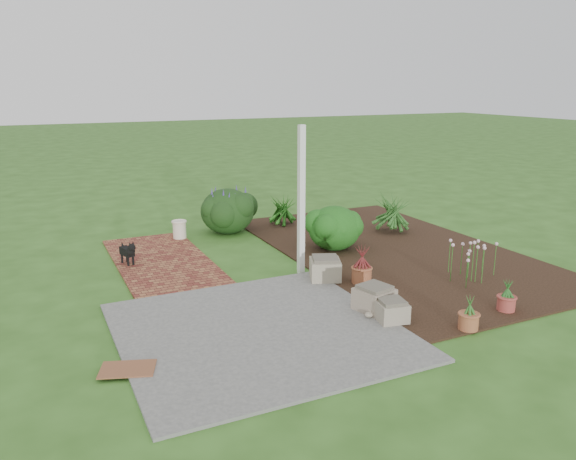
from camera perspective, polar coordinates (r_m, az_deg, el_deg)
name	(u,v)px	position (r m, az deg, el deg)	size (l,w,h in m)	color
ground	(287,277)	(9.39, -0.06, -4.83)	(80.00, 80.00, 0.00)	#2F581B
concrete_patio	(258,330)	(7.44, -3.04, -10.15)	(3.50, 3.50, 0.04)	#5A5A58
brick_path	(162,260)	(10.45, -12.70, -3.04)	(1.60, 3.50, 0.04)	maroon
garden_bed	(393,250)	(11.03, 10.64, -2.02)	(4.00, 7.00, 0.03)	black
veranda_post	(301,201)	(9.27, 1.36, 2.93)	(0.10, 0.10, 2.50)	white
stone_trough_near	(374,299)	(8.05, 8.75, -6.96)	(0.46, 0.46, 0.31)	#806E5F
stone_trough_mid	(391,311)	(7.75, 10.46, -8.13)	(0.39, 0.39, 0.26)	gray
stone_trough_far	(325,269)	(9.18, 3.80, -4.02)	(0.48, 0.48, 0.32)	gray
coir_doormat	(128,369)	(6.71, -15.99, -13.41)	(0.60, 0.39, 0.02)	brown
black_dog	(128,251)	(10.25, -15.95, -2.08)	(0.24, 0.46, 0.41)	black
cream_ceramic_urn	(179,230)	(11.75, -10.97, 0.05)	(0.27, 0.27, 0.36)	beige
evergreen_shrub	(334,227)	(10.82, 4.73, 0.32)	(1.01, 1.01, 0.86)	#0D390E
agapanthus_clump_back	(392,209)	(12.21, 10.55, 2.06)	(1.09, 1.09, 0.98)	#133710
agapanthus_clump_front	(282,208)	(12.67, -0.65, 2.27)	(0.85, 0.85, 0.76)	#0B390A
pink_flower_patch	(474,259)	(9.68, 18.33, -2.79)	(1.02, 1.02, 0.65)	#113D0F
terracotta_pot_bronze	(362,275)	(9.11, 7.49, -4.54)	(0.32, 0.32, 0.26)	#955232
terracotta_pot_small_left	(506,303)	(8.56, 21.29, -6.94)	(0.25, 0.25, 0.21)	#9B3C34
terracotta_pot_small_right	(469,321)	(7.77, 17.87, -8.81)	(0.26, 0.26, 0.22)	#995434
purple_flowering_bush	(227,210)	(12.16, -6.18, 2.04)	(1.15, 1.15, 0.98)	black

